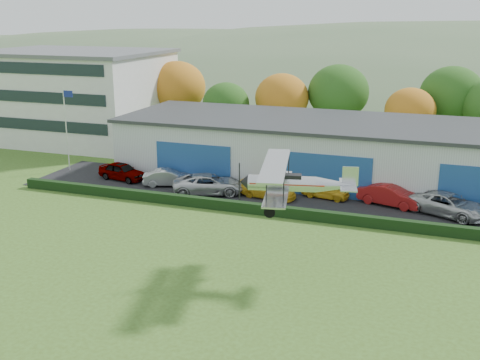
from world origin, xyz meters
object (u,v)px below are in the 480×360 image
(car_5, at_px, (391,195))
(biplane, at_px, (292,182))
(hangar, at_px, (342,150))
(car_3, at_px, (268,189))
(car_0, at_px, (122,171))
(car_2, at_px, (209,184))
(car_4, at_px, (326,190))
(car_6, at_px, (449,205))
(office_block, at_px, (75,95))
(flagpole, at_px, (67,122))
(car_1, at_px, (168,178))

(car_5, xyz_separation_m, biplane, (-4.29, -14.47, 4.65))
(hangar, xyz_separation_m, car_3, (-4.54, -7.77, -1.93))
(hangar, distance_m, biplane, 21.17)
(car_0, relative_size, car_2, 0.76)
(hangar, xyz_separation_m, biplane, (0.78, -20.96, 2.87))
(car_4, bearing_deg, car_6, -86.96)
(car_0, xyz_separation_m, car_2, (9.02, -1.31, 0.05))
(hangar, relative_size, office_block, 1.97)
(flagpole, height_order, car_0, flagpole)
(car_1, relative_size, car_5, 0.88)
(car_2, distance_m, biplane, 16.87)
(car_1, bearing_deg, car_0, 64.31)
(car_5, bearing_deg, car_2, 114.17)
(flagpole, height_order, car_6, flagpole)
(hangar, relative_size, car_0, 8.87)
(car_1, bearing_deg, hangar, -83.64)
(car_2, relative_size, car_5, 1.19)
(flagpole, xyz_separation_m, car_4, (24.78, -0.31, -4.07))
(biplane, bearing_deg, car_0, 132.40)
(car_1, xyz_separation_m, car_5, (18.81, 0.94, 0.10))
(hangar, bearing_deg, car_5, -52.00)
(office_block, bearing_deg, biplane, -39.64)
(car_5, relative_size, biplane, 0.66)
(car_3, bearing_deg, car_5, -74.37)
(office_block, bearing_deg, car_2, -33.33)
(flagpole, relative_size, car_0, 1.75)
(car_2, height_order, car_6, car_2)
(car_3, distance_m, car_4, 4.67)
(car_2, height_order, car_3, car_2)
(car_0, height_order, car_5, car_5)
(car_0, xyz_separation_m, car_6, (27.91, -0.29, 0.04))
(hangar, relative_size, car_2, 6.78)
(flagpole, relative_size, car_3, 1.71)
(car_2, bearing_deg, office_block, 34.98)
(car_0, height_order, car_6, car_6)
(car_5, bearing_deg, biplane, -179.90)
(car_5, bearing_deg, car_0, 108.14)
(car_4, height_order, car_5, car_5)
(car_0, height_order, car_1, car_0)
(car_0, bearing_deg, biplane, -113.96)
(hangar, relative_size, car_1, 9.25)
(car_3, xyz_separation_m, biplane, (5.31, -13.19, 4.79))
(car_2, relative_size, car_6, 1.01)
(car_5, height_order, biplane, biplane)
(hangar, bearing_deg, car_3, -120.29)
(office_block, xyz_separation_m, car_6, (42.37, -14.42, -4.34))
(car_1, distance_m, car_6, 23.12)
(office_block, relative_size, car_2, 3.44)
(flagpole, xyz_separation_m, car_0, (6.35, -1.14, -3.96))
(flagpole, distance_m, car_1, 11.93)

